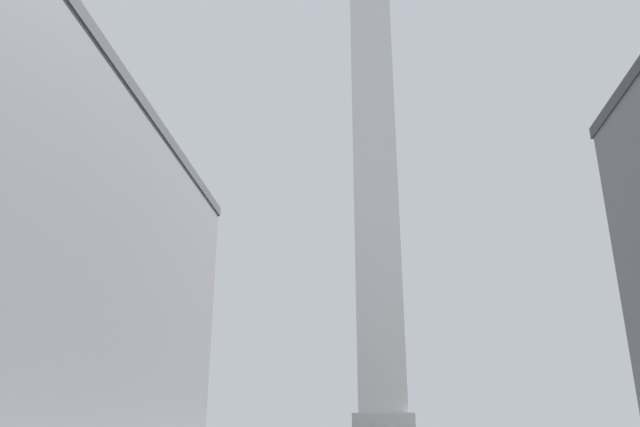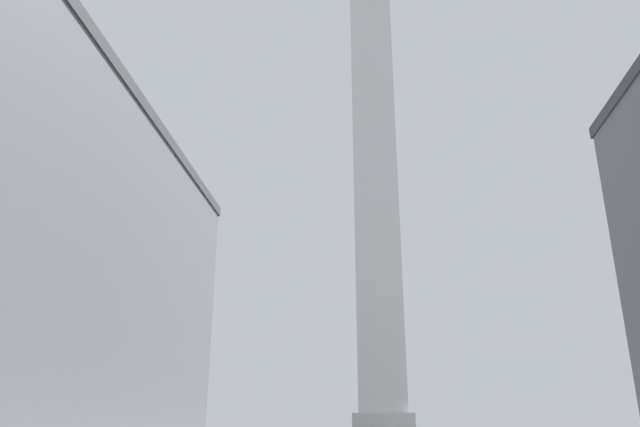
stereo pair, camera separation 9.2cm
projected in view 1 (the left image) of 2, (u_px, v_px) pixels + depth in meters
obelisk at (375, 173)px, 90.17m from camera, size 7.64×7.64×79.05m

